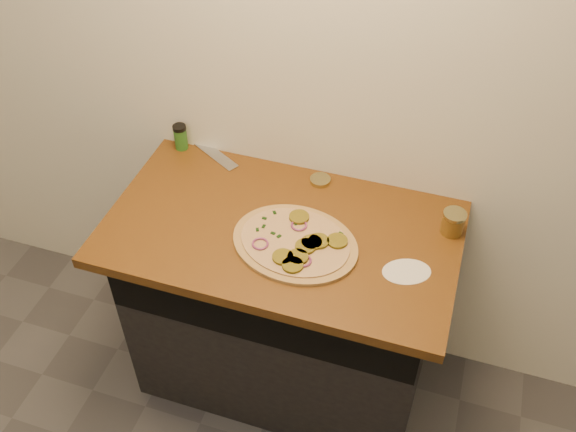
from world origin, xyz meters
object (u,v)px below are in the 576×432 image
(salsa_jar, at_px, (453,222))
(spice_shaker, at_px, (181,137))
(chefs_knife, at_px, (200,143))
(pizza, at_px, (296,243))

(salsa_jar, xyz_separation_m, spice_shaker, (-1.06, 0.14, 0.01))
(spice_shaker, bearing_deg, chefs_knife, 36.89)
(pizza, relative_size, salsa_jar, 5.76)
(chefs_knife, height_order, spice_shaker, spice_shaker)
(pizza, relative_size, spice_shaker, 4.75)
(chefs_knife, distance_m, salsa_jar, 1.02)
(pizza, bearing_deg, salsa_jar, 24.95)
(pizza, distance_m, chefs_knife, 0.66)
(chefs_knife, relative_size, salsa_jar, 3.85)
(spice_shaker, bearing_deg, pizza, -32.19)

